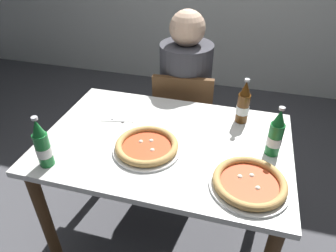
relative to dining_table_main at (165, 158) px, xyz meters
name	(u,v)px	position (x,y,z in m)	size (l,w,h in m)	color
ground_plane	(166,235)	(0.00, 0.00, -0.64)	(8.00, 8.00, 0.00)	#4C4C51
dining_table_main	(165,158)	(0.00, 0.00, 0.00)	(1.20, 0.80, 0.75)	silver
chair_behind_table	(184,119)	(-0.04, 0.61, -0.15)	(0.44, 0.44, 0.85)	brown
diner_seated	(185,103)	(-0.05, 0.66, -0.05)	(0.34, 0.34, 1.21)	#2D3342
pizza_margherita_near	(147,146)	(-0.06, -0.10, 0.13)	(0.32, 0.32, 0.04)	white
pizza_marinara_far	(249,183)	(0.41, -0.21, 0.13)	(0.32, 0.32, 0.04)	white
beer_bottle_left	(276,135)	(0.50, 0.03, 0.22)	(0.07, 0.07, 0.25)	#196B2D
beer_bottle_center	(42,145)	(-0.46, -0.31, 0.22)	(0.07, 0.07, 0.25)	#196B2D
beer_bottle_right	(243,104)	(0.34, 0.27, 0.22)	(0.07, 0.07, 0.25)	#512D0F
napkin_with_cutlery	(120,112)	(-0.31, 0.18, 0.12)	(0.21, 0.21, 0.01)	white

